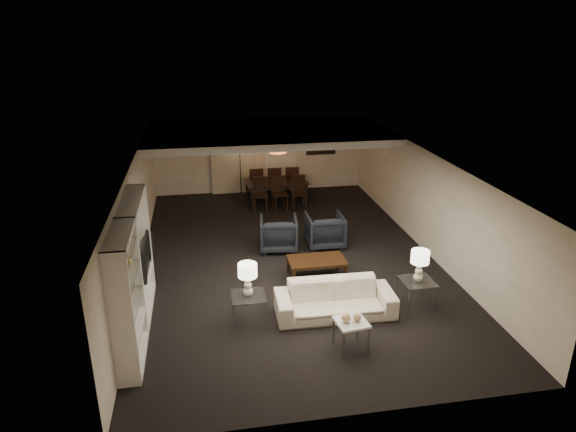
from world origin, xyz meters
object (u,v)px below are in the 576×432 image
Objects in this scene: coffee_table at (317,269)px; armchair_left at (279,233)px; side_table_right at (416,294)px; sofa at (335,299)px; chair_nl at (260,194)px; chair_fl at (256,182)px; chair_fr at (291,180)px; television at (140,256)px; armchair_right at (325,230)px; side_table_left at (249,309)px; chair_nr at (299,192)px; table_lamp_right at (419,266)px; dining_table at (277,192)px; vase_blue at (125,312)px; table_lamp_left at (248,280)px; marble_table at (351,334)px; floor_speaker at (151,257)px; chair_fm at (274,181)px; vase_amber at (127,261)px; floor_lamp at (240,168)px; pendant_light at (278,149)px; chair_nm at (280,193)px.

coffee_table is 1.81m from armchair_left.
coffee_table is 2.34m from side_table_right.
sofa is at bearing -90.00° from coffee_table.
chair_nl reaches higher than armchair_left.
chair_fr is (1.20, 0.00, 0.00)m from chair_fl.
television is (-3.13, -2.24, 0.65)m from armchair_left.
armchair_right is at bearing 108.43° from side_table_right.
side_table_left is 6.65m from chair_nr.
table_lamp_right is 7.18m from dining_table.
chair_nl is at bearing -81.06° from armchair_left.
chair_fr is at bearing 52.41° from chair_nl.
vase_blue is (-4.36, -4.44, 0.71)m from armchair_right.
table_lamp_left is at bearing 78.49° from chair_fl.
table_lamp_right is 1.24× the size of marble_table.
table_lamp_right is at bearing 100.86° from chair_fr.
chair_fl reaches higher than side_table_right.
television is 1.17m from floor_speaker.
dining_table is 1.92× the size of chair_nl.
armchair_left is at bearing 82.93° from chair_fm.
side_table_right is at bearing 3.28° from vase_amber.
floor_lamp is (-1.75, 4.65, 0.48)m from armchair_right.
vase_amber is at bearing 64.72° from chair_fm.
sofa is 3.64× the size of side_table_right.
vase_blue is (-3.61, -7.39, -0.78)m from pendant_light.
armchair_left is 4.28m from chair_fl.
television reaches higher than side_table_left.
armchair_right is 3.06m from chair_nm.
chair_nr is 0.55× the size of floor_lamp.
chair_nm and chair_fl have the same top height.
table_lamp_left is 7.13m from dining_table.
floor_speaker is 0.63× the size of floor_lamp.
table_lamp_left reaches higher than chair_fl.
armchair_left is at bearing 48.79° from vase_amber.
table_lamp_right is 0.34× the size of dining_table.
chair_nm is at bearing 67.12° from chair_fr.
dining_table is (-0.10, 8.03, 0.08)m from marble_table.
floor_speaker is at bearing 16.87° from armchair_right.
table_lamp_right reaches higher than side_table_right.
side_table_left is 0.63× the size of chair_nr.
sofa is 6.30m from chair_nr.
chair_nm and chair_fr have the same top height.
chair_nm is at bearing 89.66° from chair_fm.
chair_nl is at bearing 67.51° from vase_blue.
floor_lamp reaches higher than chair_fr.
chair_nr is at bearing 70.64° from table_lamp_left.
armchair_left is 0.94× the size of chair_fm.
table_lamp_right is (1.10, -3.30, 0.49)m from armchair_right.
armchair_right reaches higher than sofa.
vase_blue reaches higher than marble_table.
chair_fl reaches higher than marble_table.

